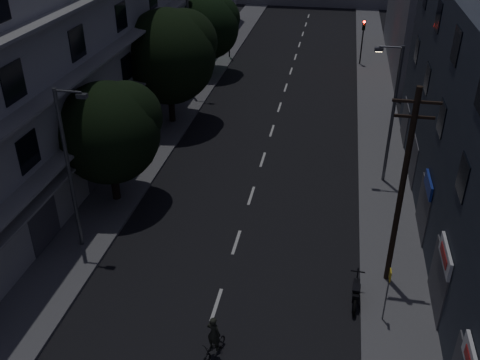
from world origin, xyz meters
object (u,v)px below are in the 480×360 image
(utility_pole, at_px, (402,187))
(cyclist, at_px, (214,343))
(bus_stop_sign, at_px, (388,286))

(utility_pole, distance_m, cyclist, 9.66)
(cyclist, bearing_deg, bus_stop_sign, 44.57)
(bus_stop_sign, bearing_deg, cyclist, -154.89)
(utility_pole, bearing_deg, cyclist, -139.64)
(utility_pole, xyz_separation_m, cyclist, (-6.62, -5.63, -4.22))
(utility_pole, xyz_separation_m, bus_stop_sign, (-0.29, -2.66, -2.98))
(utility_pole, bearing_deg, bus_stop_sign, -96.26)
(utility_pole, relative_size, bus_stop_sign, 3.56)
(utility_pole, distance_m, bus_stop_sign, 4.00)
(bus_stop_sign, height_order, cyclist, bus_stop_sign)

